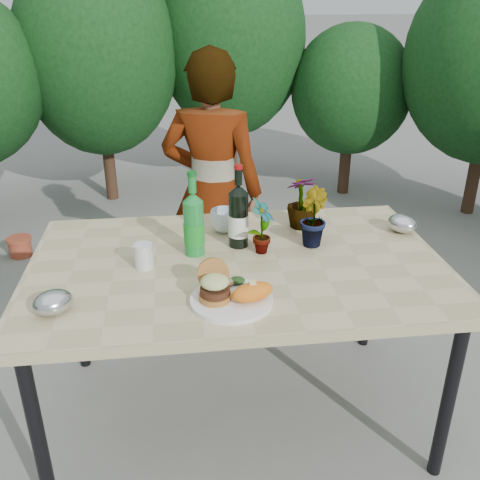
{
  "coord_description": "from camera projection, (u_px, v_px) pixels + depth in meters",
  "views": [
    {
      "loc": [
        -0.21,
        -1.82,
        1.71
      ],
      "look_at": [
        0.0,
        -0.08,
        0.88
      ],
      "focal_mm": 40.0,
      "sensor_mm": 36.0,
      "label": 1
    }
  ],
  "objects": [
    {
      "name": "sweet_potato",
      "position": [
        252.0,
        292.0,
        1.77
      ],
      "size": [
        0.17,
        0.12,
        0.06
      ],
      "primitive_type": "ellipsoid",
      "rotation": [
        0.0,
        0.0,
        0.35
      ],
      "color": "orange",
      "rests_on": "dinner_plate"
    },
    {
      "name": "grilled_veg",
      "position": [
        234.0,
        281.0,
        1.87
      ],
      "size": [
        0.08,
        0.05,
        0.03
      ],
      "color": "olive",
      "rests_on": "dinner_plate"
    },
    {
      "name": "seedling_right",
      "position": [
        302.0,
        202.0,
        2.32
      ],
      "size": [
        0.16,
        0.16,
        0.24
      ],
      "primitive_type": "imported",
      "rotation": [
        0.0,
        0.0,
        3.35
      ],
      "color": "#2F5F20",
      "rests_on": "patio_table"
    },
    {
      "name": "terracotta_pot",
      "position": [
        20.0,
        246.0,
        3.74
      ],
      "size": [
        0.17,
        0.17,
        0.14
      ],
      "color": "#A34029",
      "rests_on": "ground"
    },
    {
      "name": "seedling_left",
      "position": [
        262.0,
        226.0,
        2.09
      ],
      "size": [
        0.13,
        0.15,
        0.23
      ],
      "primitive_type": "imported",
      "rotation": [
        0.0,
        0.0,
        1.02
      ],
      "color": "#296021",
      "rests_on": "patio_table"
    },
    {
      "name": "person",
      "position": [
        212.0,
        192.0,
        2.82
      ],
      "size": [
        0.61,
        0.49,
        1.47
      ],
      "primitive_type": "imported",
      "rotation": [
        0.0,
        0.0,
        2.85
      ],
      "color": "#926949",
      "rests_on": "ground"
    },
    {
      "name": "patio_table",
      "position": [
        238.0,
        275.0,
        2.09
      ],
      "size": [
        1.6,
        1.0,
        0.75
      ],
      "color": "tan",
      "rests_on": "ground"
    },
    {
      "name": "foil_packet_left",
      "position": [
        53.0,
        302.0,
        1.72
      ],
      "size": [
        0.17,
        0.16,
        0.08
      ],
      "primitive_type": "ellipsoid",
      "rotation": [
        0.0,
        0.0,
        0.57
      ],
      "color": "#B1B3B8",
      "rests_on": "patio_table"
    },
    {
      "name": "ground",
      "position": [
        238.0,
        411.0,
        2.38
      ],
      "size": [
        80.0,
        80.0,
        0.0
      ],
      "primitive_type": "plane",
      "color": "slate",
      "rests_on": "ground"
    },
    {
      "name": "shrub_hedge",
      "position": [
        211.0,
        90.0,
        3.39
      ],
      "size": [
        6.81,
        5.08,
        2.15
      ],
      "color": "#382316",
      "rests_on": "ground"
    },
    {
      "name": "seedling_mid",
      "position": [
        312.0,
        217.0,
        2.16
      ],
      "size": [
        0.12,
        0.14,
        0.24
      ],
      "primitive_type": "imported",
      "rotation": [
        0.0,
        0.0,
        1.66
      ],
      "color": "#20591E",
      "rests_on": "patio_table"
    },
    {
      "name": "burger_stack",
      "position": [
        214.0,
        285.0,
        1.78
      ],
      "size": [
        0.11,
        0.16,
        0.11
      ],
      "color": "#B7722D",
      "rests_on": "dinner_plate"
    },
    {
      "name": "sparkling_water",
      "position": [
        194.0,
        225.0,
        2.08
      ],
      "size": [
        0.08,
        0.08,
        0.34
      ],
      "rotation": [
        0.0,
        0.0,
        0.22
      ],
      "color": "#177F2E",
      "rests_on": "patio_table"
    },
    {
      "name": "foil_packet_right",
      "position": [
        402.0,
        223.0,
        2.3
      ],
      "size": [
        0.16,
        0.17,
        0.08
      ],
      "primitive_type": "ellipsoid",
      "rotation": [
        0.0,
        0.0,
        2.13
      ],
      "color": "silver",
      "rests_on": "patio_table"
    },
    {
      "name": "dinner_plate",
      "position": [
        231.0,
        300.0,
        1.8
      ],
      "size": [
        0.28,
        0.28,
        0.01
      ],
      "primitive_type": "cylinder",
      "color": "white",
      "rests_on": "patio_table"
    },
    {
      "name": "blue_bowl",
      "position": [
        224.0,
        221.0,
        2.31
      ],
      "size": [
        0.15,
        0.15,
        0.1
      ],
      "primitive_type": "imported",
      "rotation": [
        0.0,
        0.0,
        0.26
      ],
      "color": "silver",
      "rests_on": "patio_table"
    },
    {
      "name": "wine_bottle",
      "position": [
        238.0,
        217.0,
        2.14
      ],
      "size": [
        0.08,
        0.08,
        0.34
      ],
      "rotation": [
        0.0,
        0.0,
        -0.1
      ],
      "color": "black",
      "rests_on": "patio_table"
    },
    {
      "name": "plastic_cup",
      "position": [
        144.0,
        256.0,
        2.01
      ],
      "size": [
        0.07,
        0.07,
        0.09
      ],
      "primitive_type": "cylinder",
      "color": "silver",
      "rests_on": "patio_table"
    }
  ]
}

